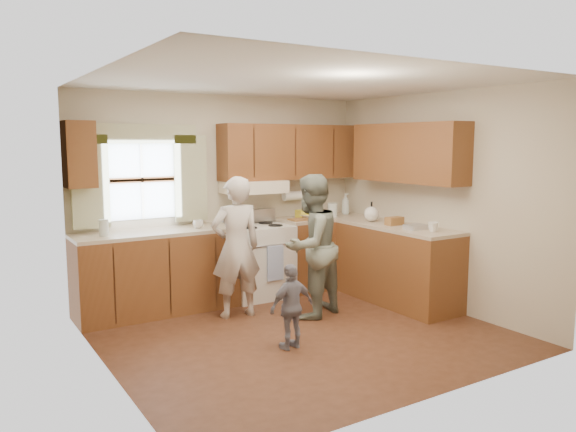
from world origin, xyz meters
TOP-DOWN VIEW (x-y plane):
  - room at (0.00, 0.00)m, footprint 3.80×3.80m
  - kitchen_fixtures at (0.61, 1.08)m, footprint 3.80×2.25m
  - stove at (0.30, 1.44)m, footprint 0.76×0.67m
  - woman_left at (-0.30, 0.85)m, footprint 0.61×0.43m
  - woman_right at (0.41, 0.42)m, footprint 0.92×0.82m
  - child at (-0.30, -0.31)m, footprint 0.49×0.24m

SIDE VIEW (x-z plane):
  - child at x=-0.30m, z-range 0.00..0.81m
  - stove at x=0.30m, z-range -0.07..1.00m
  - woman_left at x=-0.30m, z-range 0.00..1.56m
  - woman_right at x=0.41m, z-range 0.00..1.58m
  - kitchen_fixtures at x=0.61m, z-range -0.24..1.91m
  - room at x=0.00m, z-range -0.65..3.15m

